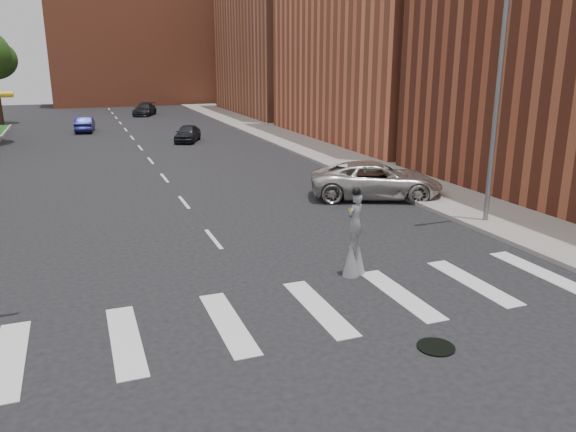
{
  "coord_description": "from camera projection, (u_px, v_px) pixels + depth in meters",
  "views": [
    {
      "loc": [
        -4.51,
        -11.94,
        6.63
      ],
      "look_at": [
        1.66,
        4.39,
        1.7
      ],
      "focal_mm": 35.0,
      "sensor_mm": 36.0,
      "label": 1
    }
  ],
  "objects": [
    {
      "name": "car_near",
      "position": [
        188.0,
        133.0,
        45.8
      ],
      "size": [
        3.08,
        4.37,
        1.38
      ],
      "primitive_type": "imported",
      "rotation": [
        0.0,
        0.0,
        -0.4
      ],
      "color": "black",
      "rests_on": "ground"
    },
    {
      "name": "building_backdrop",
      "position": [
        141.0,
        41.0,
        83.89
      ],
      "size": [
        26.0,
        14.0,
        18.0
      ],
      "primitive_type": "cube",
      "color": "#CB623F",
      "rests_on": "ground"
    },
    {
      "name": "ground_plane",
      "position": [
        288.0,
        332.0,
        14.08
      ],
      "size": [
        160.0,
        160.0,
        0.0
      ],
      "primitive_type": "plane",
      "color": "black",
      "rests_on": "ground"
    },
    {
      "name": "car_mid",
      "position": [
        85.0,
        124.0,
        51.89
      ],
      "size": [
        1.95,
        4.45,
        1.42
      ],
      "primitive_type": "imported",
      "rotation": [
        0.0,
        0.0,
        3.04
      ],
      "color": "navy",
      "rests_on": "ground"
    },
    {
      "name": "sidewalk_right",
      "position": [
        327.0,
        151.0,
        40.82
      ],
      "size": [
        5.0,
        90.0,
        0.18
      ],
      "primitive_type": "cube",
      "color": "gray",
      "rests_on": "ground"
    },
    {
      "name": "stilt_performer",
      "position": [
        355.0,
        241.0,
        17.51
      ],
      "size": [
        0.81,
        0.65,
        2.83
      ],
      "rotation": [
        0.0,
        0.0,
        3.57
      ],
      "color": "black",
      "rests_on": "ground"
    },
    {
      "name": "suv_crossing",
      "position": [
        376.0,
        180.0,
        27.36
      ],
      "size": [
        6.98,
        5.08,
        1.76
      ],
      "primitive_type": "imported",
      "rotation": [
        0.0,
        0.0,
        1.19
      ],
      "color": "beige",
      "rests_on": "ground"
    },
    {
      "name": "building_far",
      "position": [
        300.0,
        29.0,
        67.46
      ],
      "size": [
        16.0,
        22.0,
        20.0
      ],
      "primitive_type": "cube",
      "color": "#A4593C",
      "rests_on": "ground"
    },
    {
      "name": "streetlight",
      "position": [
        495.0,
        104.0,
        21.86
      ],
      "size": [
        2.05,
        0.2,
        9.0
      ],
      "color": "slate",
      "rests_on": "ground"
    },
    {
      "name": "car_far",
      "position": [
        145.0,
        109.0,
        66.73
      ],
      "size": [
        3.64,
        5.32,
        1.43
      ],
      "primitive_type": "imported",
      "rotation": [
        0.0,
        0.0,
        -0.37
      ],
      "color": "black",
      "rests_on": "ground"
    },
    {
      "name": "manhole",
      "position": [
        436.0,
        347.0,
        13.3
      ],
      "size": [
        0.9,
        0.9,
        0.04
      ],
      "primitive_type": "cylinder",
      "color": "black",
      "rests_on": "ground"
    }
  ]
}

